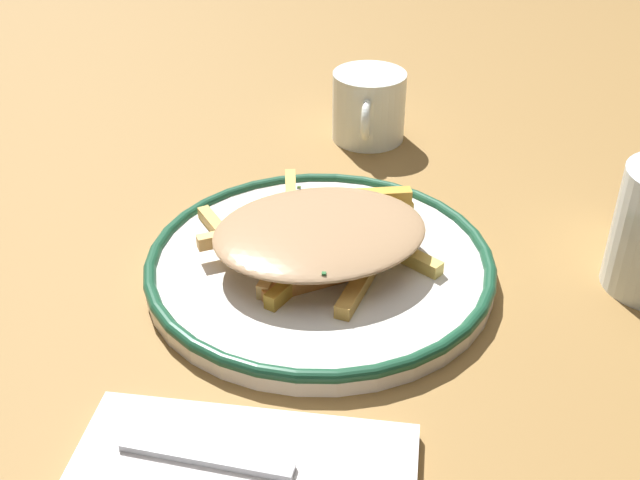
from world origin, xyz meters
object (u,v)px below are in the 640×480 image
(coffee_mug, at_px, (369,107))
(salt_shaker, at_px, (637,205))
(fries_heap, at_px, (318,233))
(plate, at_px, (320,265))
(fork, at_px, (260,467))

(coffee_mug, xyz_separation_m, salt_shaker, (0.18, 0.25, -0.00))
(fries_heap, height_order, salt_shaker, salt_shaker)
(plate, distance_m, coffee_mug, 0.27)
(fork, bearing_deg, plate, 177.10)
(fries_heap, height_order, fork, fries_heap)
(plate, xyz_separation_m, fries_heap, (-0.01, -0.00, 0.03))
(plate, height_order, coffee_mug, coffee_mug)
(fries_heap, relative_size, salt_shaker, 3.16)
(salt_shaker, bearing_deg, coffee_mug, -125.78)
(plate, xyz_separation_m, salt_shaker, (-0.09, 0.27, 0.02))
(plate, bearing_deg, fries_heap, -160.11)
(plate, bearing_deg, fork, -2.90)
(fries_heap, bearing_deg, salt_shaker, 106.68)
(fork, height_order, coffee_mug, coffee_mug)
(fork, xyz_separation_m, coffee_mug, (-0.48, 0.03, 0.02))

